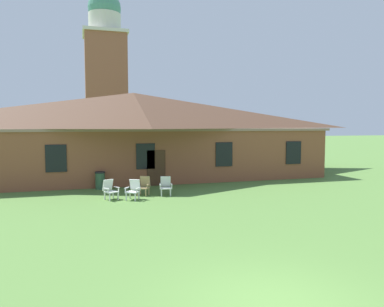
{
  "coord_description": "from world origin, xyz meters",
  "views": [
    {
      "loc": [
        -3.49,
        -6.16,
        3.56
      ],
      "look_at": [
        1.04,
        9.03,
        2.34
      ],
      "focal_mm": 34.37,
      "sensor_mm": 36.0,
      "label": 1
    }
  ],
  "objects_px": {
    "lawn_chair_near_door": "(134,189)",
    "trash_bin": "(100,180)",
    "lawn_chair_by_porch": "(110,189)",
    "lawn_chair_middle": "(166,186)",
    "lawn_chair_left_end": "(144,185)"
  },
  "relations": [
    {
      "from": "lawn_chair_near_door",
      "to": "lawn_chair_left_end",
      "type": "height_order",
      "value": "same"
    },
    {
      "from": "lawn_chair_near_door",
      "to": "trash_bin",
      "type": "relative_size",
      "value": 0.98
    },
    {
      "from": "lawn_chair_left_end",
      "to": "trash_bin",
      "type": "relative_size",
      "value": 0.98
    },
    {
      "from": "lawn_chair_near_door",
      "to": "lawn_chair_middle",
      "type": "bearing_deg",
      "value": 19.56
    },
    {
      "from": "lawn_chair_by_porch",
      "to": "lawn_chair_near_door",
      "type": "relative_size",
      "value": 1.0
    },
    {
      "from": "lawn_chair_by_porch",
      "to": "lawn_chair_middle",
      "type": "height_order",
      "value": "same"
    },
    {
      "from": "lawn_chair_left_end",
      "to": "trash_bin",
      "type": "xyz_separation_m",
      "value": [
        -2.07,
        2.42,
        -0.0
      ]
    },
    {
      "from": "lawn_chair_by_porch",
      "to": "lawn_chair_left_end",
      "type": "height_order",
      "value": "same"
    },
    {
      "from": "lawn_chair_middle",
      "to": "trash_bin",
      "type": "bearing_deg",
      "value": 137.99
    },
    {
      "from": "lawn_chair_by_porch",
      "to": "lawn_chair_middle",
      "type": "relative_size",
      "value": 1.0
    },
    {
      "from": "trash_bin",
      "to": "lawn_chair_middle",
      "type": "bearing_deg",
      "value": -42.01
    },
    {
      "from": "lawn_chair_middle",
      "to": "lawn_chair_near_door",
      "type": "bearing_deg",
      "value": -160.44
    },
    {
      "from": "lawn_chair_left_end",
      "to": "lawn_chair_middle",
      "type": "height_order",
      "value": "same"
    },
    {
      "from": "lawn_chair_left_end",
      "to": "lawn_chair_middle",
      "type": "xyz_separation_m",
      "value": [
        1.05,
        -0.39,
        0.0
      ]
    },
    {
      "from": "lawn_chair_near_door",
      "to": "trash_bin",
      "type": "height_order",
      "value": "trash_bin"
    }
  ]
}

